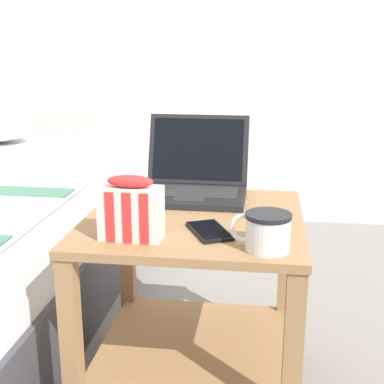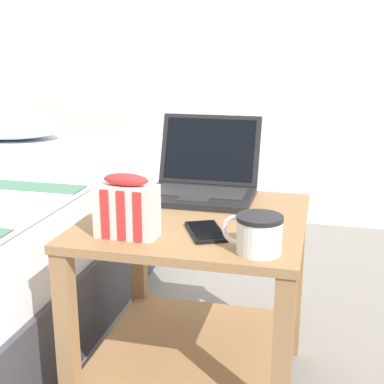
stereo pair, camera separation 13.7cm
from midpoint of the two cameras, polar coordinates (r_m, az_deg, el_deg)
bedside_table at (r=1.50m, az=-2.40°, el=-9.58°), size 0.58×0.58×0.54m
laptop at (r=1.62m, az=-2.21°, el=1.26°), size 0.32×0.31×0.23m
mug_front_left at (r=1.19m, az=4.75°, el=-4.05°), size 0.14×0.10×0.09m
snack_bag at (r=1.27m, az=-9.60°, el=-1.98°), size 0.15×0.08×0.15m
cell_phone at (r=1.31m, az=-1.14°, el=-4.22°), size 0.13×0.16×0.01m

